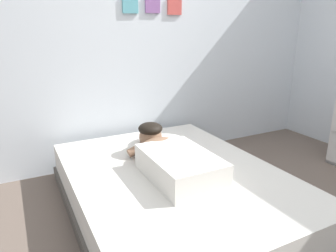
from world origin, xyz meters
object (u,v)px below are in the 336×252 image
object	(u,v)px
person_lying	(171,157)
bed	(174,191)
cell_phone	(153,175)
coffee_cup	(186,146)
pillow	(156,143)

from	to	relation	value
person_lying	bed	bearing A→B (deg)	-55.88
person_lying	cell_phone	size ratio (longest dim) A/B	6.57
coffee_cup	bed	bearing A→B (deg)	-132.35
pillow	coffee_cup	distance (m)	0.27
pillow	coffee_cup	xyz separation A→B (m)	(0.22, -0.16, -0.02)
cell_phone	person_lying	bearing A→B (deg)	11.22
pillow	cell_phone	xyz separation A→B (m)	(-0.24, -0.47, -0.05)
person_lying	coffee_cup	xyz separation A→B (m)	(0.30, 0.29, -0.07)
pillow	person_lying	bearing A→B (deg)	-101.25
person_lying	coffee_cup	bearing A→B (deg)	43.33
pillow	coffee_cup	world-z (taller)	pillow
bed	coffee_cup	distance (m)	0.47
coffee_cup	cell_phone	xyz separation A→B (m)	(-0.46, -0.32, -0.03)
bed	coffee_cup	bearing A→B (deg)	47.65
person_lying	coffee_cup	distance (m)	0.42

